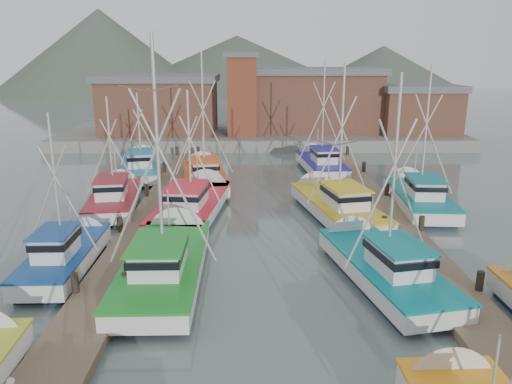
{
  "coord_description": "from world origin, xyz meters",
  "views": [
    {
      "loc": [
        -1.06,
        -20.01,
        9.42
      ],
      "look_at": [
        -0.81,
        4.85,
        2.6
      ],
      "focal_mm": 35.0,
      "sensor_mm": 36.0,
      "label": 1
    }
  ],
  "objects_px": {
    "boat_12": "(204,176)",
    "boat_8": "(194,204)",
    "lookout_tower": "(242,94)",
    "boat_4": "(167,261)"
  },
  "relations": [
    {
      "from": "boat_12",
      "to": "boat_8",
      "type": "bearing_deg",
      "value": -97.78
    },
    {
      "from": "lookout_tower",
      "to": "boat_8",
      "type": "distance_m",
      "value": 24.42
    },
    {
      "from": "boat_4",
      "to": "boat_8",
      "type": "distance_m",
      "value": 8.87
    },
    {
      "from": "boat_8",
      "to": "boat_12",
      "type": "bearing_deg",
      "value": 97.19
    },
    {
      "from": "boat_4",
      "to": "boat_8",
      "type": "relative_size",
      "value": 1.08
    },
    {
      "from": "boat_4",
      "to": "boat_12",
      "type": "distance_m",
      "value": 16.17
    },
    {
      "from": "boat_12",
      "to": "boat_4",
      "type": "bearing_deg",
      "value": -98.89
    },
    {
      "from": "boat_4",
      "to": "boat_8",
      "type": "bearing_deg",
      "value": 87.72
    },
    {
      "from": "boat_8",
      "to": "boat_12",
      "type": "relative_size",
      "value": 0.99
    },
    {
      "from": "lookout_tower",
      "to": "boat_12",
      "type": "distance_m",
      "value": 17.38
    }
  ]
}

